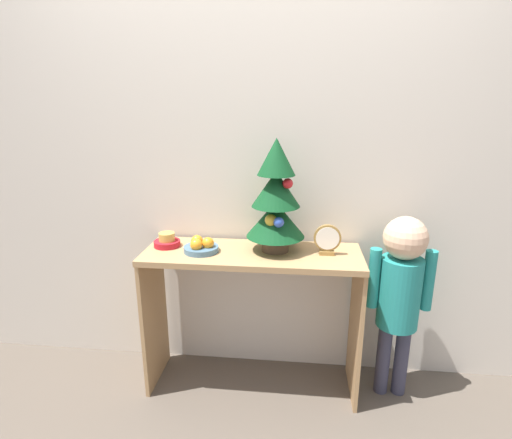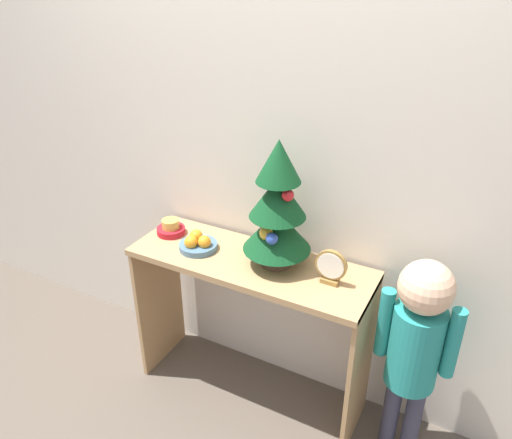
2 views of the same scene
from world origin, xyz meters
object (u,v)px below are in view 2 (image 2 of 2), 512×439
object	(u,v)px
desk_clock	(331,267)
mini_tree	(278,208)
child_figure	(416,339)
singing_bowl	(171,228)
fruit_bowl	(198,243)

from	to	relation	value
desk_clock	mini_tree	bearing A→B (deg)	173.41
mini_tree	child_figure	size ratio (longest dim) A/B	0.58
singing_bowl	child_figure	size ratio (longest dim) A/B	0.14
mini_tree	fruit_bowl	xyz separation A→B (m)	(-0.38, -0.06, -0.24)
desk_clock	singing_bowl	bearing A→B (deg)	177.75
fruit_bowl	child_figure	xyz separation A→B (m)	(1.01, 0.04, -0.18)
fruit_bowl	singing_bowl	xyz separation A→B (m)	(-0.20, 0.06, -0.00)
child_figure	singing_bowl	bearing A→B (deg)	178.82
fruit_bowl	child_figure	distance (m)	1.03
mini_tree	fruit_bowl	size ratio (longest dim) A/B	3.23
mini_tree	desk_clock	xyz separation A→B (m)	(0.26, -0.03, -0.20)
fruit_bowl	child_figure	size ratio (longest dim) A/B	0.18
singing_bowl	desk_clock	world-z (taller)	desk_clock
mini_tree	singing_bowl	xyz separation A→B (m)	(-0.57, 0.00, -0.24)
fruit_bowl	desk_clock	distance (m)	0.64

